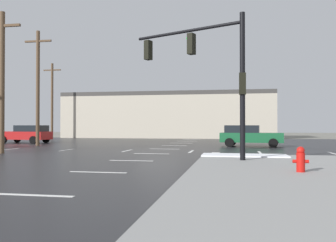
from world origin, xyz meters
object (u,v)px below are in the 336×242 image
at_px(utility_pole_mid, 2,79).
at_px(utility_pole_far, 38,86).
at_px(fire_hydrant, 301,159).
at_px(utility_pole_distant, 52,99).
at_px(sedan_green, 249,135).
at_px(traffic_signal_mast, 210,65).
at_px(sedan_red, 27,134).

relative_size(utility_pole_mid, utility_pole_far, 0.90).
height_order(fire_hydrant, utility_pole_distant, utility_pole_distant).
xyz_separation_m(fire_hydrant, sedan_green, (-0.87, 15.39, 0.32)).
height_order(fire_hydrant, utility_pole_far, utility_pole_far).
bearing_deg(utility_pole_mid, fire_hydrant, -23.27).
xyz_separation_m(utility_pole_mid, utility_pole_far, (-2.11, 7.38, 0.48)).
height_order(traffic_signal_mast, utility_pole_distant, utility_pole_distant).
xyz_separation_m(fire_hydrant, utility_pole_distant, (-23.32, 27.81, 4.18)).
bearing_deg(utility_pole_far, fire_hydrant, -39.05).
relative_size(traffic_signal_mast, utility_pole_mid, 0.78).
bearing_deg(sedan_green, utility_pole_distant, 157.15).
relative_size(utility_pole_far, utility_pole_distant, 0.99).
xyz_separation_m(traffic_signal_mast, utility_pole_distant, (-20.26, 23.64, 0.43)).
distance_m(utility_pole_mid, utility_pole_distant, 23.03).
bearing_deg(utility_pole_far, utility_pole_distant, 114.30).
bearing_deg(utility_pole_far, sedan_red, 131.52).
bearing_deg(traffic_signal_mast, sedan_red, -14.37).
relative_size(traffic_signal_mast, utility_pole_far, 0.69).
distance_m(sedan_red, utility_pole_far, 6.05).
height_order(traffic_signal_mast, utility_pole_far, utility_pole_far).
relative_size(fire_hydrant, utility_pole_mid, 0.10).
distance_m(fire_hydrant, utility_pole_far, 22.25).
distance_m(traffic_signal_mast, utility_pole_mid, 12.01).
xyz_separation_m(traffic_signal_mast, sedan_green, (2.18, 11.22, -3.43)).
distance_m(fire_hydrant, sedan_red, 26.49).
xyz_separation_m(fire_hydrant, utility_pole_far, (-16.98, 13.77, 4.15)).
distance_m(sedan_red, utility_pole_distant, 11.68).
bearing_deg(utility_pole_mid, sedan_green, 32.75).
height_order(fire_hydrant, sedan_red, sedan_red).
bearing_deg(sedan_green, utility_pole_mid, -141.14).
bearing_deg(sedan_green, traffic_signal_mast, -94.89).
bearing_deg(utility_pole_mid, sedan_red, 115.61).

